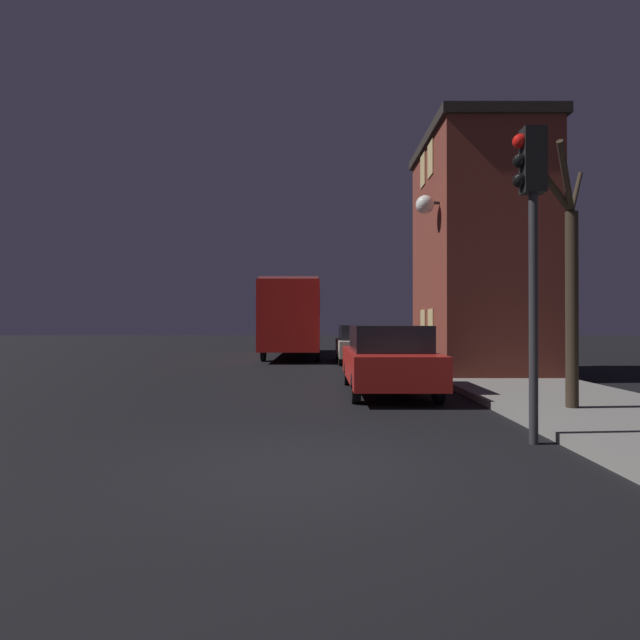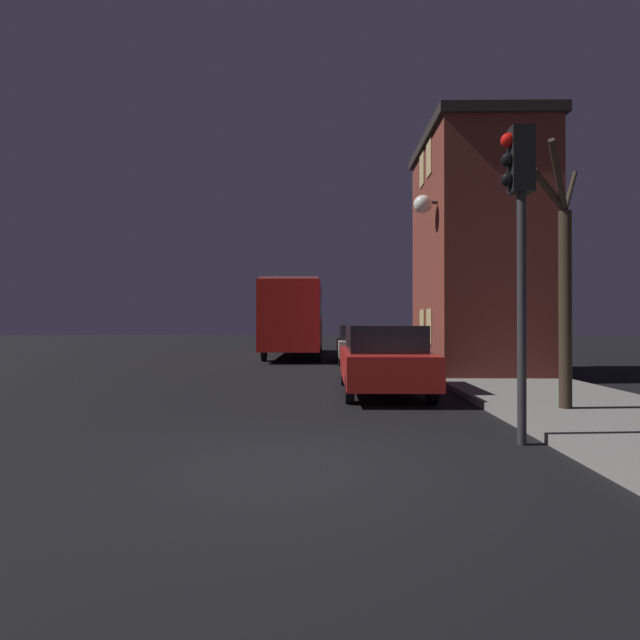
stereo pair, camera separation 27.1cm
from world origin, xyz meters
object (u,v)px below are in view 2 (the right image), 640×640
object	(u,v)px
bus	(296,314)
traffic_light	(519,217)
car_near_lane	(383,358)
car_mid_lane	(359,343)
streetlamp	(435,236)
bare_tree	(564,286)

from	to	relation	value
bus	traffic_light	bearing A→B (deg)	-76.98
traffic_light	car_near_lane	size ratio (longest dim) A/B	0.93
car_near_lane	car_mid_lane	size ratio (longest dim) A/B	0.98
streetlamp	car_mid_lane	size ratio (longest dim) A/B	1.10
traffic_light	car_near_lane	distance (m)	5.58
bare_tree	car_near_lane	size ratio (longest dim) A/B	0.96
traffic_light	bus	xyz separation A→B (m)	(-4.17, 18.05, -1.01)
traffic_light	bus	distance (m)	18.56
bus	car_near_lane	bearing A→B (deg)	-77.71
traffic_light	car_near_lane	bearing A→B (deg)	104.94
car_mid_lane	bus	bearing A→B (deg)	124.48
traffic_light	car_near_lane	xyz separation A→B (m)	(-1.31, 4.91, -2.29)
streetlamp	car_near_lane	xyz separation A→B (m)	(-1.82, -2.70, -3.35)
bus	car_mid_lane	distance (m)	5.22
bare_tree	car_mid_lane	distance (m)	12.28
streetlamp	car_mid_lane	bearing A→B (deg)	106.22
traffic_light	car_near_lane	world-z (taller)	traffic_light
streetlamp	bus	xyz separation A→B (m)	(-4.68, 10.44, -2.06)
streetlamp	car_mid_lane	xyz separation A→B (m)	(-1.83, 6.27, -3.37)
bare_tree	bus	world-z (taller)	bare_tree
streetlamp	car_near_lane	bearing A→B (deg)	-124.00
car_mid_lane	streetlamp	bearing A→B (deg)	-73.78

